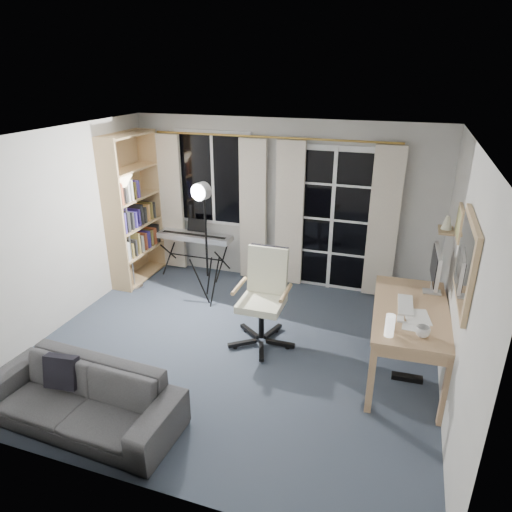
{
  "coord_description": "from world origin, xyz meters",
  "views": [
    {
      "loc": [
        1.68,
        -4.18,
        3.04
      ],
      "look_at": [
        0.16,
        0.35,
        1.05
      ],
      "focal_mm": 32.0,
      "sensor_mm": 36.0,
      "label": 1
    }
  ],
  "objects": [
    {
      "name": "sofa",
      "position": [
        -0.88,
        -1.55,
        0.36
      ],
      "size": [
        1.87,
        0.62,
        0.72
      ],
      "rotation": [
        0.0,
        0.0,
        -0.05
      ],
      "color": "#2D2D2F",
      "rests_on": "floor"
    },
    {
      "name": "mug",
      "position": [
        1.98,
        -0.36,
        0.85
      ],
      "size": [
        0.13,
        0.11,
        0.13
      ],
      "primitive_type": "imported",
      "rotation": [
        0.0,
        0.0,
        0.05
      ],
      "color": "silver",
      "rests_on": "desk"
    },
    {
      "name": "keyboard_piano",
      "position": [
        -1.28,
        1.7,
        0.63
      ],
      "size": [
        1.16,
        0.56,
        0.84
      ],
      "rotation": [
        0.0,
        0.0,
        -0.01
      ],
      "color": "black",
      "rests_on": "floor"
    },
    {
      "name": "wall_shelf",
      "position": [
        2.16,
        1.05,
        1.41
      ],
      "size": [
        0.16,
        0.3,
        0.18
      ],
      "color": "#AA805A",
      "rests_on": "floor"
    },
    {
      "name": "office_chair",
      "position": [
        0.27,
        0.33,
        0.67
      ],
      "size": [
        0.75,
        0.79,
        1.14
      ],
      "rotation": [
        0.0,
        0.0,
        0.0
      ],
      "color": "black",
      "rests_on": "floor"
    },
    {
      "name": "desk_clutter",
      "position": [
        1.82,
        -0.1,
        0.62
      ],
      "size": [
        0.44,
        0.9,
        0.99
      ],
      "rotation": [
        0.0,
        0.0,
        0.05
      ],
      "color": "white",
      "rests_on": "desk"
    },
    {
      "name": "window",
      "position": [
        -1.05,
        1.97,
        1.5
      ],
      "size": [
        1.2,
        0.08,
        1.4
      ],
      "color": "white",
      "rests_on": "floor"
    },
    {
      "name": "desk",
      "position": [
        1.88,
        0.14,
        0.69
      ],
      "size": [
        0.8,
        1.5,
        0.78
      ],
      "rotation": [
        0.0,
        0.0,
        0.05
      ],
      "color": "#A57F54",
      "rests_on": "floor"
    },
    {
      "name": "curtains",
      "position": [
        -0.14,
        1.88,
        1.09
      ],
      "size": [
        3.6,
        0.07,
        2.13
      ],
      "color": "gold",
      "rests_on": "floor"
    },
    {
      "name": "french_door",
      "position": [
        0.75,
        1.97,
        1.03
      ],
      "size": [
        1.32,
        0.09,
        2.11
      ],
      "color": "white",
      "rests_on": "floor"
    },
    {
      "name": "bookshelf",
      "position": [
        -2.13,
        1.34,
        1.04
      ],
      "size": [
        0.36,
        1.03,
        2.2
      ],
      "rotation": [
        0.0,
        0.0,
        -0.01
      ],
      "color": "#AA805A",
      "rests_on": "floor"
    },
    {
      "name": "floor",
      "position": [
        0.0,
        0.0,
        -0.01
      ],
      "size": [
        4.5,
        4.0,
        0.02
      ],
      "primitive_type": "cube",
      "color": "#323C49",
      "rests_on": "ground"
    },
    {
      "name": "framed_print",
      "position": [
        2.23,
        0.55,
        1.6
      ],
      "size": [
        0.03,
        0.42,
        0.32
      ],
      "color": "#AA805A",
      "rests_on": "floor"
    },
    {
      "name": "studio_light",
      "position": [
        -0.76,
        0.93,
        1.39
      ],
      "size": [
        0.36,
        0.37,
        1.74
      ],
      "rotation": [
        0.0,
        0.0,
        -0.24
      ],
      "color": "black",
      "rests_on": "floor"
    },
    {
      "name": "torchiere_lamp",
      "position": [
        -1.98,
        1.03,
        1.35
      ],
      "size": [
        0.35,
        0.35,
        1.68
      ],
      "rotation": [
        0.0,
        0.0,
        -0.42
      ],
      "color": "#B2B2B7",
      "rests_on": "floor"
    },
    {
      "name": "monitor",
      "position": [
        2.08,
        0.59,
        1.08
      ],
      "size": [
        0.19,
        0.57,
        0.49
      ],
      "rotation": [
        0.0,
        0.0,
        0.05
      ],
      "color": "silver",
      "rests_on": "desk"
    },
    {
      "name": "wall_mirror",
      "position": [
        2.22,
        -0.35,
        1.55
      ],
      "size": [
        0.04,
        0.94,
        0.74
      ],
      "color": "#AA805A",
      "rests_on": "floor"
    }
  ]
}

